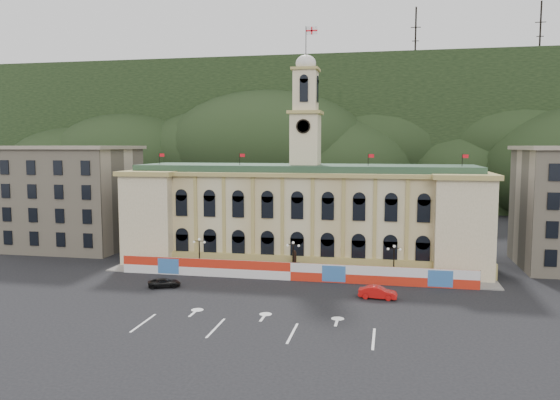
% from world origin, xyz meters
% --- Properties ---
extents(ground, '(260.00, 260.00, 0.00)m').
position_xyz_m(ground, '(0.00, 0.00, 0.00)').
color(ground, black).
rests_on(ground, ground).
extents(lane_markings, '(26.00, 10.00, 0.02)m').
position_xyz_m(lane_markings, '(0.00, -5.00, 0.00)').
color(lane_markings, white).
rests_on(lane_markings, ground).
extents(hill_ridge, '(230.00, 80.00, 64.00)m').
position_xyz_m(hill_ridge, '(0.03, 121.99, 19.48)').
color(hill_ridge, black).
rests_on(hill_ridge, ground).
extents(city_hall, '(56.20, 17.60, 37.10)m').
position_xyz_m(city_hall, '(0.00, 27.63, 7.85)').
color(city_hall, beige).
rests_on(city_hall, ground).
extents(side_building_left, '(21.00, 17.00, 18.60)m').
position_xyz_m(side_building_left, '(-43.00, 30.93, 9.33)').
color(side_building_left, '#B4A58B').
rests_on(side_building_left, ground).
extents(hoarding_fence, '(50.00, 0.44, 2.50)m').
position_xyz_m(hoarding_fence, '(0.06, 15.07, 1.25)').
color(hoarding_fence, red).
rests_on(hoarding_fence, ground).
extents(pavement, '(56.00, 5.50, 0.16)m').
position_xyz_m(pavement, '(0.00, 17.75, 0.08)').
color(pavement, slate).
rests_on(pavement, ground).
extents(statue, '(1.40, 1.40, 3.72)m').
position_xyz_m(statue, '(0.00, 18.00, 1.19)').
color(statue, '#595651').
rests_on(statue, ground).
extents(lamp_left, '(1.96, 0.44, 5.15)m').
position_xyz_m(lamp_left, '(-14.00, 17.00, 3.07)').
color(lamp_left, black).
rests_on(lamp_left, ground).
extents(lamp_center, '(1.96, 0.44, 5.15)m').
position_xyz_m(lamp_center, '(0.00, 17.00, 3.07)').
color(lamp_center, black).
rests_on(lamp_center, ground).
extents(lamp_right, '(1.96, 0.44, 5.15)m').
position_xyz_m(lamp_right, '(14.00, 17.00, 3.07)').
color(lamp_right, black).
rests_on(lamp_right, ground).
extents(red_sedan, '(2.36, 4.91, 1.53)m').
position_xyz_m(red_sedan, '(12.06, 8.23, 0.77)').
color(red_sedan, red).
rests_on(red_sedan, ground).
extents(black_suv, '(4.92, 5.60, 1.17)m').
position_xyz_m(black_suv, '(-15.71, 8.14, 0.59)').
color(black_suv, black).
rests_on(black_suv, ground).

